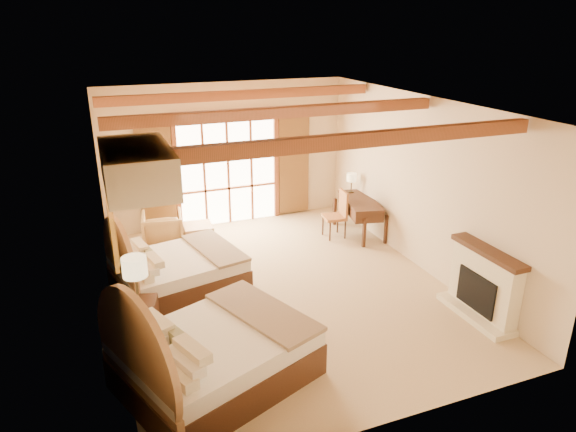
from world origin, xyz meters
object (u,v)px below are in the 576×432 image
bed_far (170,270)px  armchair (163,230)px  desk (360,215)px  bed_near (204,353)px  nightstand (140,320)px

bed_far → armchair: bed_far is taller
bed_far → desk: 4.44m
bed_near → armchair: (0.16, 4.59, -0.08)m
nightstand → bed_near: bearing=-49.9°
bed_near → armchair: size_ratio=3.53×
bed_far → nightstand: bed_far is taller
bed_near → desk: bed_near is taller
bed_far → armchair: size_ratio=2.89×
bed_far → nightstand: bearing=-129.8°
bed_far → desk: (4.30, 1.12, 0.02)m
bed_far → nightstand: 1.41m
bed_near → nightstand: size_ratio=4.86×
armchair → desk: size_ratio=0.52×
bed_near → desk: bearing=19.5°
bed_near → desk: size_ratio=1.84×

